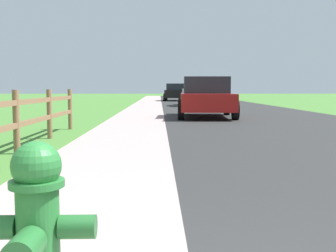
% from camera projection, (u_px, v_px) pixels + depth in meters
% --- Properties ---
extents(ground_plane, '(120.00, 120.00, 0.00)m').
position_uv_depth(ground_plane, '(162.00, 106.00, 26.28)').
color(ground_plane, '#477D33').
extents(road_asphalt, '(7.00, 66.00, 0.01)m').
position_uv_depth(road_asphalt, '(214.00, 105.00, 28.35)').
color(road_asphalt, '#2C2C2C').
rests_on(road_asphalt, ground).
extents(curb_concrete, '(6.00, 66.00, 0.01)m').
position_uv_depth(curb_concrete, '(117.00, 105.00, 28.21)').
color(curb_concrete, '#B49996').
rests_on(curb_concrete, ground).
extents(grass_verge, '(5.00, 66.00, 0.00)m').
position_uv_depth(grass_verge, '(94.00, 105.00, 28.18)').
color(grass_verge, '#477D33').
rests_on(grass_verge, ground).
extents(fire_hydrant, '(0.59, 0.48, 0.84)m').
position_uv_depth(fire_hydrant, '(37.00, 222.00, 2.13)').
color(fire_hydrant, '#287233').
rests_on(fire_hydrant, ground).
extents(parked_suv_red, '(2.29, 4.55, 1.53)m').
position_uv_depth(parked_suv_red, '(206.00, 97.00, 16.24)').
color(parked_suv_red, maroon).
rests_on(parked_suv_red, ground).
extents(parked_car_silver, '(2.35, 4.80, 1.67)m').
position_uv_depth(parked_car_silver, '(198.00, 92.00, 26.96)').
color(parked_car_silver, '#B7BABF').
rests_on(parked_car_silver, ground).
extents(parked_car_black, '(2.29, 4.39, 1.51)m').
position_uv_depth(parked_car_black, '(176.00, 92.00, 37.63)').
color(parked_car_black, black).
rests_on(parked_car_black, ground).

